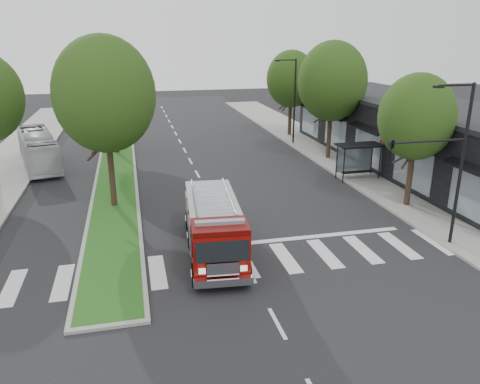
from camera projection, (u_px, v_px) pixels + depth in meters
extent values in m
plane|color=black|center=(231.00, 237.00, 24.46)|extent=(140.00, 140.00, 0.00)
cube|color=gray|center=(360.00, 170.00, 36.40)|extent=(5.00, 80.00, 0.15)
cube|color=gray|center=(117.00, 159.00, 39.74)|extent=(3.00, 50.00, 0.14)
cube|color=#224614|center=(117.00, 158.00, 39.72)|extent=(2.60, 49.50, 0.02)
cube|color=black|center=(415.00, 136.00, 36.61)|extent=(8.00, 30.00, 5.00)
cylinder|color=black|center=(344.00, 166.00, 33.03)|extent=(0.08, 0.08, 2.50)
cylinder|color=black|center=(380.00, 164.00, 33.65)|extent=(0.08, 0.08, 2.50)
cylinder|color=black|center=(337.00, 162.00, 34.14)|extent=(0.08, 0.08, 2.50)
cylinder|color=black|center=(372.00, 160.00, 34.75)|extent=(0.08, 0.08, 2.50)
cube|color=black|center=(360.00, 145.00, 33.48)|extent=(3.20, 1.60, 0.12)
cube|color=#8C99A5|center=(354.00, 160.00, 34.52)|extent=(2.80, 0.04, 1.80)
cube|color=black|center=(357.00, 172.00, 34.12)|extent=(2.40, 0.40, 0.08)
cylinder|color=black|center=(409.00, 177.00, 28.23)|extent=(0.36, 0.36, 3.74)
ellipsoid|color=#1A320D|center=(417.00, 117.00, 27.07)|extent=(4.40, 4.40, 5.06)
cylinder|color=black|center=(329.00, 134.00, 39.20)|extent=(0.36, 0.36, 4.40)
ellipsoid|color=#1A320D|center=(332.00, 81.00, 37.83)|extent=(5.60, 5.60, 6.44)
cylinder|color=black|center=(290.00, 117.00, 48.49)|extent=(0.36, 0.36, 3.96)
ellipsoid|color=#1A320D|center=(291.00, 79.00, 47.27)|extent=(5.00, 5.00, 5.75)
cylinder|color=black|center=(111.00, 171.00, 27.96)|extent=(0.36, 0.36, 4.62)
ellipsoid|color=#1A320D|center=(104.00, 94.00, 26.52)|extent=(5.80, 5.80, 6.67)
cylinder|color=black|center=(115.00, 130.00, 40.91)|extent=(0.36, 0.36, 4.40)
ellipsoid|color=#1A320D|center=(111.00, 79.00, 39.55)|extent=(5.60, 5.60, 6.44)
cylinder|color=black|center=(461.00, 168.00, 22.26)|extent=(0.16, 0.16, 8.00)
cylinder|color=black|center=(457.00, 85.00, 20.82)|extent=(1.80, 0.10, 0.10)
cube|color=black|center=(439.00, 87.00, 20.64)|extent=(0.45, 0.20, 0.12)
cylinder|color=black|center=(428.00, 141.00, 21.38)|extent=(4.00, 0.10, 0.10)
imported|color=black|center=(391.00, 152.00, 21.11)|extent=(0.18, 0.22, 1.10)
cylinder|color=black|center=(294.00, 103.00, 43.94)|extent=(0.16, 0.16, 8.00)
cylinder|color=black|center=(287.00, 60.00, 42.51)|extent=(1.80, 0.10, 0.10)
cube|color=black|center=(277.00, 61.00, 42.33)|extent=(0.45, 0.20, 0.12)
cube|color=#560604|center=(214.00, 243.00, 22.62)|extent=(3.00, 8.03, 0.23)
cube|color=maroon|center=(212.00, 218.00, 23.01)|extent=(2.84, 6.17, 1.87)
cube|color=maroon|center=(220.00, 250.00, 19.59)|extent=(2.47, 1.88, 1.97)
cube|color=#B2B2B7|center=(212.00, 200.00, 22.70)|extent=(2.84, 6.17, 0.11)
cylinder|color=#B2B2B7|center=(194.00, 197.00, 22.52)|extent=(0.57, 5.60, 0.09)
cylinder|color=#B2B2B7|center=(229.00, 195.00, 22.76)|extent=(0.57, 5.60, 0.09)
cube|color=silver|center=(223.00, 282.00, 18.86)|extent=(2.45, 0.53, 0.33)
cube|color=#8C99A5|center=(220.00, 222.00, 19.19)|extent=(2.08, 0.50, 0.17)
cylinder|color=black|center=(196.00, 275.00, 19.47)|extent=(0.41, 1.05, 1.03)
cylinder|color=black|center=(247.00, 272.00, 19.77)|extent=(0.41, 1.05, 1.03)
cylinder|color=black|center=(191.00, 237.00, 23.16)|extent=(0.41, 1.05, 1.03)
cylinder|color=black|center=(234.00, 234.00, 23.46)|extent=(0.41, 1.05, 1.03)
cylinder|color=black|center=(189.00, 220.00, 25.26)|extent=(0.41, 1.05, 1.03)
cylinder|color=black|center=(228.00, 218.00, 25.56)|extent=(0.41, 1.05, 1.03)
imported|color=silver|center=(38.00, 149.00, 37.30)|extent=(4.73, 10.27, 2.79)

